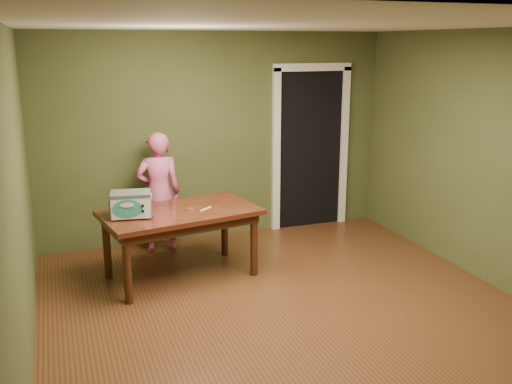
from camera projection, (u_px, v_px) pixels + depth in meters
floor at (294, 317)px, 5.26m from camera, size 5.00×5.00×0.00m
room_shell at (297, 134)px, 4.83m from camera, size 4.52×5.02×2.61m
doorway at (301, 146)px, 7.95m from camera, size 1.10×0.66×2.25m
dining_table at (180, 219)px, 6.01m from camera, size 1.74×1.17×0.75m
toy_oven at (131, 203)px, 5.72m from camera, size 0.45×0.34×0.26m
baking_pan at (190, 209)px, 5.97m from camera, size 0.10×0.10×0.02m
spatula at (206, 209)px, 6.02m from camera, size 0.15×0.14×0.01m
child at (159, 193)px, 6.76m from camera, size 0.55×0.38×1.46m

